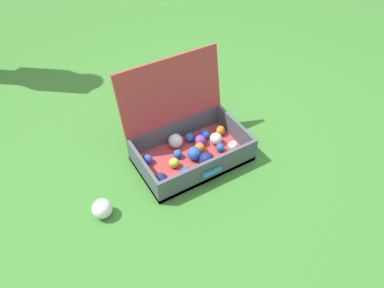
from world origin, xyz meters
name	(u,v)px	position (x,y,z in m)	size (l,w,h in m)	color
ground_plane	(181,170)	(0.00, 0.00, 0.00)	(16.00, 16.00, 0.00)	#3D7A2D
open_suitcase	(188,139)	(0.10, 0.09, 0.11)	(0.61, 0.48, 0.52)	#B23838
stray_ball_on_grass	(102,209)	(-0.47, -0.06, 0.05)	(0.10, 0.10, 0.10)	white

